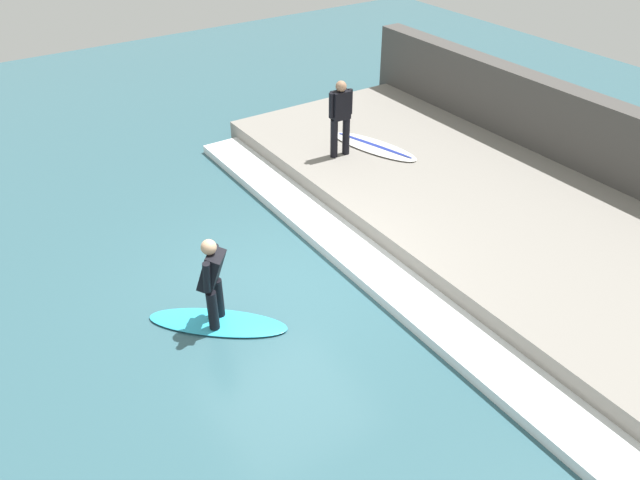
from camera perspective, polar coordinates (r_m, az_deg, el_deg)
name	(u,v)px	position (r m, az deg, el deg)	size (l,w,h in m)	color
ground_plane	(284,292)	(9.50, -3.33, -4.74)	(28.00, 28.00, 0.00)	#335B66
concrete_ledge	(476,205)	(11.55, 14.07, 3.15)	(4.40, 10.70, 0.43)	gray
back_wall	(573,138)	(13.03, 22.10, 8.64)	(0.50, 11.23, 1.79)	#474442
wave_foam_crest	(359,257)	(10.09, 3.63, -1.58)	(0.80, 10.16, 0.16)	white
surfboard_riding	(218,322)	(9.02, -9.33, -7.45)	(1.88, 1.76, 0.06)	#2DADD1
surfer_riding	(212,278)	(8.53, -9.81, -3.44)	(0.51, 0.51, 1.37)	black
surfer_waiting_near	(341,115)	(12.16, 1.89, 11.39)	(0.51, 0.24, 1.52)	black
surfboard_waiting_near	(374,146)	(12.83, 4.95, 8.53)	(1.13, 2.11, 0.07)	white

